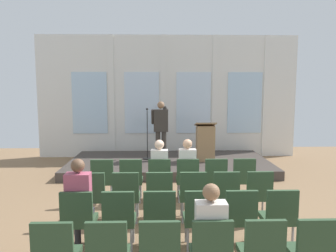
# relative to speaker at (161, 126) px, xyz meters

# --- Properties ---
(ground_plane) EXTENTS (14.50, 14.50, 0.00)m
(ground_plane) POSITION_rel_speaker_xyz_m (0.25, -3.84, -1.28)
(ground_plane) COLOR #846647
(rear_partition) EXTENTS (8.94, 0.14, 4.20)m
(rear_partition) POSITION_rel_speaker_xyz_m (0.29, 1.73, 0.80)
(rear_partition) COLOR silver
(rear_partition) RESTS_ON ground
(stage_platform) EXTENTS (5.90, 2.85, 0.26)m
(stage_platform) POSITION_rel_speaker_xyz_m (0.25, 0.01, -1.15)
(stage_platform) COLOR #3F3833
(stage_platform) RESTS_ON ground
(speaker) EXTENTS (0.52, 0.69, 1.76)m
(speaker) POSITION_rel_speaker_xyz_m (0.00, 0.00, 0.00)
(speaker) COLOR #332D28
(speaker) RESTS_ON stage_platform
(mic_stand) EXTENTS (0.28, 0.28, 1.56)m
(mic_stand) POSITION_rel_speaker_xyz_m (-0.41, 0.16, -0.69)
(mic_stand) COLOR black
(mic_stand) RESTS_ON stage_platform
(lectern) EXTENTS (0.60, 0.48, 1.16)m
(lectern) POSITION_rel_speaker_xyz_m (1.31, -0.11, -0.47)
(lectern) COLOR #93724C
(lectern) RESTS_ON stage_platform
(chair_r0_c0) EXTENTS (0.46, 0.44, 0.94)m
(chair_r0_c0) POSITION_rel_speaker_xyz_m (-1.23, -2.83, -0.74)
(chair_r0_c0) COLOR #99999E
(chair_r0_c0) RESTS_ON ground
(chair_r0_c1) EXTENTS (0.46, 0.44, 0.94)m
(chair_r0_c1) POSITION_rel_speaker_xyz_m (-0.64, -2.83, -0.74)
(chair_r0_c1) COLOR #99999E
(chair_r0_c1) RESTS_ON ground
(chair_r0_c2) EXTENTS (0.46, 0.44, 0.94)m
(chair_r0_c2) POSITION_rel_speaker_xyz_m (-0.05, -2.83, -0.74)
(chair_r0_c2) COLOR #99999E
(chair_r0_c2) RESTS_ON ground
(audience_r0_c2) EXTENTS (0.36, 0.39, 1.32)m
(audience_r0_c2) POSITION_rel_speaker_xyz_m (-0.05, -2.75, -0.54)
(audience_r0_c2) COLOR #2D2D33
(audience_r0_c2) RESTS_ON ground
(chair_r0_c3) EXTENTS (0.46, 0.44, 0.94)m
(chair_r0_c3) POSITION_rel_speaker_xyz_m (0.54, -2.83, -0.74)
(chair_r0_c3) COLOR #99999E
(chair_r0_c3) RESTS_ON ground
(audience_r0_c3) EXTENTS (0.36, 0.39, 1.33)m
(audience_r0_c3) POSITION_rel_speaker_xyz_m (0.54, -2.75, -0.54)
(audience_r0_c3) COLOR #2D2D33
(audience_r0_c3) RESTS_ON ground
(chair_r0_c4) EXTENTS (0.46, 0.44, 0.94)m
(chair_r0_c4) POSITION_rel_speaker_xyz_m (1.13, -2.83, -0.74)
(chair_r0_c4) COLOR #99999E
(chair_r0_c4) RESTS_ON ground
(chair_r0_c5) EXTENTS (0.46, 0.44, 0.94)m
(chair_r0_c5) POSITION_rel_speaker_xyz_m (1.73, -2.83, -0.74)
(chair_r0_c5) COLOR #99999E
(chair_r0_c5) RESTS_ON ground
(chair_r1_c0) EXTENTS (0.46, 0.44, 0.94)m
(chair_r1_c0) POSITION_rel_speaker_xyz_m (-1.23, -3.85, -0.74)
(chair_r1_c0) COLOR #99999E
(chair_r1_c0) RESTS_ON ground
(chair_r1_c1) EXTENTS (0.46, 0.44, 0.94)m
(chair_r1_c1) POSITION_rel_speaker_xyz_m (-0.64, -3.85, -0.74)
(chair_r1_c1) COLOR #99999E
(chair_r1_c1) RESTS_ON ground
(chair_r1_c2) EXTENTS (0.46, 0.44, 0.94)m
(chair_r1_c2) POSITION_rel_speaker_xyz_m (-0.05, -3.85, -0.74)
(chair_r1_c2) COLOR #99999E
(chair_r1_c2) RESTS_ON ground
(chair_r1_c3) EXTENTS (0.46, 0.44, 0.94)m
(chair_r1_c3) POSITION_rel_speaker_xyz_m (0.54, -3.85, -0.74)
(chair_r1_c3) COLOR #99999E
(chair_r1_c3) RESTS_ON ground
(chair_r1_c4) EXTENTS (0.46, 0.44, 0.94)m
(chair_r1_c4) POSITION_rel_speaker_xyz_m (1.13, -3.85, -0.74)
(chair_r1_c4) COLOR #99999E
(chair_r1_c4) RESTS_ON ground
(chair_r1_c5) EXTENTS (0.46, 0.44, 0.94)m
(chair_r1_c5) POSITION_rel_speaker_xyz_m (1.73, -3.85, -0.74)
(chair_r1_c5) COLOR #99999E
(chair_r1_c5) RESTS_ON ground
(chair_r2_c0) EXTENTS (0.46, 0.44, 0.94)m
(chair_r2_c0) POSITION_rel_speaker_xyz_m (-1.23, -4.88, -0.74)
(chair_r2_c0) COLOR #99999E
(chair_r2_c0) RESTS_ON ground
(audience_r2_c0) EXTENTS (0.36, 0.39, 1.38)m
(audience_r2_c0) POSITION_rel_speaker_xyz_m (-1.23, -4.80, -0.51)
(audience_r2_c0) COLOR #2D2D33
(audience_r2_c0) RESTS_ON ground
(chair_r2_c1) EXTENTS (0.46, 0.44, 0.94)m
(chair_r2_c1) POSITION_rel_speaker_xyz_m (-0.64, -4.88, -0.74)
(chair_r2_c1) COLOR #99999E
(chair_r2_c1) RESTS_ON ground
(chair_r2_c2) EXTENTS (0.46, 0.44, 0.94)m
(chair_r2_c2) POSITION_rel_speaker_xyz_m (-0.05, -4.88, -0.74)
(chair_r2_c2) COLOR #99999E
(chair_r2_c2) RESTS_ON ground
(chair_r2_c3) EXTENTS (0.46, 0.44, 0.94)m
(chair_r2_c3) POSITION_rel_speaker_xyz_m (0.54, -4.88, -0.74)
(chair_r2_c3) COLOR #99999E
(chair_r2_c3) RESTS_ON ground
(chair_r2_c4) EXTENTS (0.46, 0.44, 0.94)m
(chair_r2_c4) POSITION_rel_speaker_xyz_m (1.13, -4.88, -0.74)
(chair_r2_c4) COLOR #99999E
(chair_r2_c4) RESTS_ON ground
(chair_r2_c5) EXTENTS (0.46, 0.44, 0.94)m
(chair_r2_c5) POSITION_rel_speaker_xyz_m (1.73, -4.88, -0.74)
(chair_r2_c5) COLOR #99999E
(chair_r2_c5) RESTS_ON ground
(chair_r3_c1) EXTENTS (0.46, 0.44, 0.94)m
(chair_r3_c1) POSITION_rel_speaker_xyz_m (-0.64, -5.91, -0.74)
(chair_r3_c1) COLOR #99999E
(chair_r3_c1) RESTS_ON ground
(chair_r3_c2) EXTENTS (0.46, 0.44, 0.94)m
(chair_r3_c2) POSITION_rel_speaker_xyz_m (-0.05, -5.91, -0.74)
(chair_r3_c2) COLOR #99999E
(chair_r3_c2) RESTS_ON ground
(chair_r3_c3) EXTENTS (0.46, 0.44, 0.94)m
(chair_r3_c3) POSITION_rel_speaker_xyz_m (0.54, -5.91, -0.74)
(chair_r3_c3) COLOR #99999E
(chair_r3_c3) RESTS_ON ground
(audience_r3_c3) EXTENTS (0.36, 0.39, 1.31)m
(audience_r3_c3) POSITION_rel_speaker_xyz_m (0.54, -5.82, -0.55)
(audience_r3_c3) COLOR #2D2D33
(audience_r3_c3) RESTS_ON ground
(chair_r3_c4) EXTENTS (0.46, 0.44, 0.94)m
(chair_r3_c4) POSITION_rel_speaker_xyz_m (1.13, -5.91, -0.74)
(chair_r3_c4) COLOR #99999E
(chair_r3_c4) RESTS_ON ground
(chair_r3_c5) EXTENTS (0.46, 0.44, 0.94)m
(chair_r3_c5) POSITION_rel_speaker_xyz_m (1.73, -5.91, -0.74)
(chair_r3_c5) COLOR #99999E
(chair_r3_c5) RESTS_ON ground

